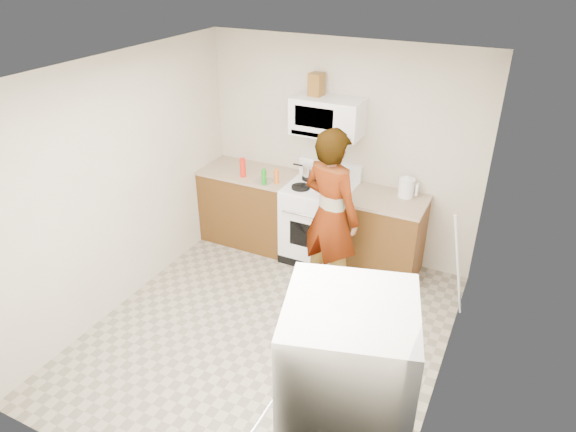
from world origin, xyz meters
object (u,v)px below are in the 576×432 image
Objects in this scene: microwave at (327,117)px; gas_range at (320,221)px; kettle at (406,188)px; person at (331,216)px; fridge at (343,420)px; saucepan at (313,171)px.

gas_range is at bearing -90.00° from microwave.
kettle reaches higher than gas_range.
microwave is 1.12m from person.
fridge is 8.35× the size of kettle.
person is at bearing -54.98° from saucepan.
microwave is 3.33× the size of saucepan.
microwave is 0.45× the size of fridge.
saucepan is (-0.18, 0.05, -0.68)m from microwave.
kettle is at bearing 1.47° from microwave.
fridge reaches higher than kettle.
person is at bearing -58.71° from gas_range.
gas_range is at bearing -148.76° from kettle.
microwave reaches higher than fridge.
microwave is 0.71m from saucepan.
microwave is at bearing -14.80° from saucepan.
kettle is (0.57, 0.74, 0.11)m from person.
gas_range reaches higher than saucepan.
microwave reaches higher than person.
gas_range is at bearing 99.66° from fridge.
person is at bearing 97.98° from fridge.
kettle is at bearing 9.30° from gas_range.
microwave is (0.00, 0.13, 1.21)m from gas_range.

